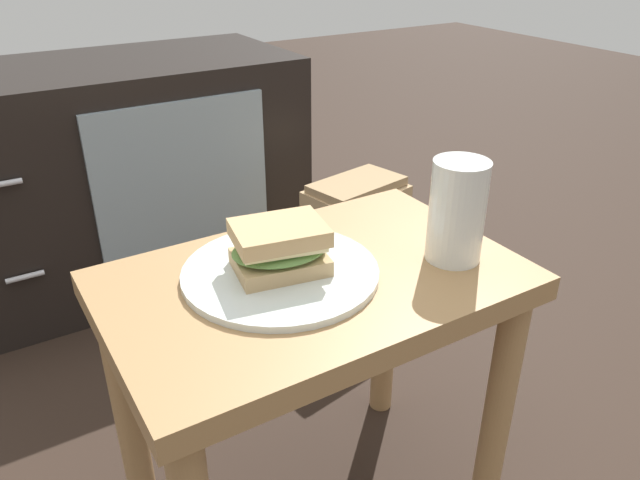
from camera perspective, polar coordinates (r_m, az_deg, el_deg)
name	(u,v)px	position (r m, az deg, el deg)	size (l,w,h in m)	color
side_table	(314,329)	(0.89, -0.58, -8.24)	(0.56, 0.36, 0.46)	#A37A4C
tv_cabinet	(111,177)	(1.71, -18.70, 5.56)	(0.96, 0.46, 0.58)	black
plate	(280,272)	(0.83, -3.67, -2.99)	(0.27, 0.27, 0.01)	silver
sandwich_front	(280,248)	(0.82, -3.75, -0.70)	(0.14, 0.12, 0.07)	tan
beer_glass	(457,212)	(0.87, 12.52, 2.50)	(0.08, 0.08, 0.14)	silver
paper_bag	(355,246)	(1.53, 3.26, -0.58)	(0.25, 0.19, 0.34)	tan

